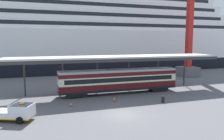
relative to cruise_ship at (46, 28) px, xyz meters
name	(u,v)px	position (x,y,z in m)	size (l,w,h in m)	color
ground_plane	(124,115)	(7.15, -46.91, -12.82)	(400.00, 400.00, 0.00)	#5A595D
cruise_ship	(46,28)	(0.00, 0.00, 0.00)	(130.82, 24.95, 36.86)	black
platform_canopy	(118,58)	(10.51, -35.67, -6.77)	(36.29, 5.81, 6.35)	#BDBDBD
train_carriage	(119,80)	(10.51, -36.13, -10.52)	(20.24, 2.81, 4.11)	black
service_truck	(14,112)	(-5.10, -44.88, -11.83)	(5.57, 3.96, 2.02)	white
traffic_cone_near	(114,99)	(8.04, -40.70, -12.46)	(0.36, 0.36, 0.72)	black
traffic_cone_mid	(71,104)	(1.62, -41.38, -12.51)	(0.36, 0.36, 0.62)	black
dockside_crane	(192,17)	(34.37, -23.45, 2.08)	(15.25, 4.40, 48.28)	#595960
quay_bollard	(163,99)	(14.63, -43.41, -12.30)	(0.48, 0.48, 0.96)	black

